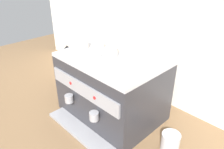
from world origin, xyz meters
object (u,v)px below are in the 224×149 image
object	(u,v)px
espresso_machine	(112,87)
ceramic_bowl_0	(136,51)
ceramic_cup_2	(112,53)
ceramic_cup_0	(84,43)
coffee_grinder	(69,65)
ceramic_cup_1	(99,45)
milk_pitcher	(170,142)
ceramic_bowl_1	(139,64)
ceramic_bowl_2	(93,56)

from	to	relation	value
espresso_machine	ceramic_bowl_0	size ratio (longest dim) A/B	6.33
ceramic_cup_2	ceramic_bowl_0	world-z (taller)	ceramic_cup_2
ceramic_cup_0	coffee_grinder	xyz separation A→B (m)	(-0.33, 0.07, -0.30)
ceramic_bowl_0	coffee_grinder	world-z (taller)	ceramic_bowl_0
ceramic_cup_1	milk_pitcher	distance (m)	0.77
ceramic_bowl_0	ceramic_bowl_1	world-z (taller)	same
espresso_machine	ceramic_bowl_2	bearing A→B (deg)	-120.62
ceramic_cup_1	ceramic_cup_2	distance (m)	0.18
espresso_machine	ceramic_bowl_1	xyz separation A→B (m)	(0.21, 0.01, 0.24)
ceramic_cup_2	ceramic_bowl_1	bearing A→B (deg)	7.51
ceramic_cup_2	coffee_grinder	bearing A→B (deg)	174.62
ceramic_cup_1	ceramic_cup_2	size ratio (longest dim) A/B	0.93
espresso_machine	ceramic_cup_2	bearing A→B (deg)	-43.11
ceramic_bowl_1	milk_pitcher	bearing A→B (deg)	-2.70
ceramic_cup_2	ceramic_bowl_0	distance (m)	0.17
ceramic_cup_1	coffee_grinder	xyz separation A→B (m)	(-0.41, 0.00, -0.30)
espresso_machine	milk_pitcher	size ratio (longest dim) A/B	5.63
ceramic_bowl_1	milk_pitcher	distance (m)	0.49
ceramic_cup_1	ceramic_bowl_1	bearing A→B (deg)	-4.17
ceramic_cup_0	ceramic_bowl_1	size ratio (longest dim) A/B	1.04
ceramic_bowl_1	ceramic_cup_2	bearing A→B (deg)	-172.49
ceramic_cup_1	espresso_machine	bearing A→B (deg)	-12.91
ceramic_bowl_0	ceramic_bowl_2	world-z (taller)	ceramic_bowl_0
ceramic_cup_0	coffee_grinder	world-z (taller)	ceramic_cup_0
ceramic_cup_0	ceramic_cup_2	size ratio (longest dim) A/B	0.83
ceramic_cup_0	ceramic_cup_2	xyz separation A→B (m)	(0.26, 0.01, 0.00)
coffee_grinder	milk_pitcher	world-z (taller)	coffee_grinder
coffee_grinder	milk_pitcher	size ratio (longest dim) A/B	3.08
ceramic_cup_0	coffee_grinder	bearing A→B (deg)	168.37
espresso_machine	ceramic_cup_1	xyz separation A→B (m)	(-0.16, 0.04, 0.25)
ceramic_cup_2	coffee_grinder	world-z (taller)	ceramic_cup_2
ceramic_cup_0	milk_pitcher	bearing A→B (deg)	1.95
ceramic_cup_0	ceramic_bowl_2	size ratio (longest dim) A/B	0.87
ceramic_cup_1	coffee_grinder	world-z (taller)	ceramic_cup_1
espresso_machine	ceramic_cup_2	world-z (taller)	ceramic_cup_2
ceramic_cup_2	ceramic_bowl_1	world-z (taller)	ceramic_cup_2
ceramic_cup_1	ceramic_bowl_1	world-z (taller)	ceramic_cup_1
ceramic_cup_1	ceramic_bowl_1	size ratio (longest dim) A/B	1.17
coffee_grinder	milk_pitcher	distance (m)	1.06
espresso_machine	ceramic_cup_2	xyz separation A→B (m)	(0.02, -0.02, 0.26)
ceramic_bowl_1	ceramic_cup_1	bearing A→B (deg)	175.83
ceramic_bowl_1	coffee_grinder	size ratio (longest dim) A/B	0.26
ceramic_cup_2	ceramic_cup_1	bearing A→B (deg)	163.26
ceramic_bowl_0	ceramic_bowl_1	bearing A→B (deg)	-44.93
ceramic_cup_2	coffee_grinder	distance (m)	0.66
ceramic_cup_1	ceramic_cup_2	world-z (taller)	ceramic_cup_2
ceramic_bowl_2	ceramic_cup_2	bearing A→B (deg)	47.63
coffee_grinder	espresso_machine	bearing A→B (deg)	-3.88
ceramic_bowl_1	ceramic_cup_0	bearing A→B (deg)	-175.27
ceramic_cup_1	ceramic_bowl_0	world-z (taller)	ceramic_cup_1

